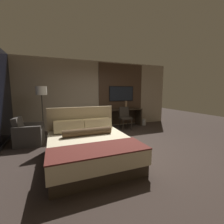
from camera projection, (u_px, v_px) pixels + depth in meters
name	position (u px, v px, depth m)	size (l,w,h in m)	color
ground_plane	(118.00, 147.00, 4.16)	(16.00, 16.00, 0.00)	#332823
wall_back_tv_panel	(97.00, 95.00, 6.42)	(7.20, 0.09, 2.80)	gray
bed	(89.00, 145.00, 3.41)	(1.78, 2.09, 1.11)	#33281E
desk	(123.00, 115.00, 6.67)	(1.60, 0.54, 0.78)	#2D2319
tv	(121.00, 94.00, 6.75)	(1.18, 0.04, 0.66)	black
desk_chair	(125.00, 116.00, 6.07)	(0.47, 0.47, 0.92)	#28231E
armchair_by_window	(29.00, 135.00, 4.40)	(0.80, 0.81, 0.82)	#47423D
floor_lamp	(42.00, 95.00, 4.88)	(0.34, 0.34, 1.71)	#282623
vase_tall	(126.00, 105.00, 6.56)	(0.09, 0.09, 0.35)	#846647
vase_short	(110.00, 107.00, 6.40)	(0.10, 0.10, 0.24)	#333338
waste_bin	(144.00, 122.00, 6.90)	(0.22, 0.22, 0.28)	gray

